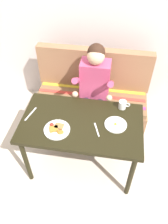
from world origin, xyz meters
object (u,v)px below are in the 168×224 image
Objects in this scene: coffee_mug at (123,105)px; knife at (31,114)px; table at (82,127)px; plate_breakfast at (57,129)px; couch at (91,101)px; person at (94,85)px; plate_eggs at (116,125)px; fork at (97,130)px.

knife is at bearing -165.01° from coffee_mug.
table is 0.27m from plate_breakfast.
plate_breakfast is (-0.21, -0.91, 0.41)m from couch.
table is at bearing -90.00° from couch.
person is 0.78m from plate_breakfast.
plate_breakfast is 0.57m from plate_eggs.
knife is at bearing -135.48° from person.
coffee_mug is (0.05, 0.26, 0.04)m from plate_eggs.
fork is (0.16, -0.08, 0.08)m from table.
couch is 1.19× the size of person.
coffee_mug is (0.34, -0.32, 0.04)m from person.
table is 7.06× the size of fork.
coffee_mug is (0.60, 0.41, 0.03)m from plate_breakfast.
knife is (-0.53, -0.74, 0.40)m from couch.
plate_eggs is at bearing -66.13° from couch.
knife is (-0.69, 0.10, 0.00)m from fork.
table is at bearing 12.71° from knife.
knife is (-0.86, 0.01, -0.01)m from plate_eggs.
coffee_mug is 0.69× the size of fork.
plate_breakfast is at bearing -12.34° from knife.
couch is 0.92m from plate_eggs.
couch reaches higher than table.
knife reaches higher than table.
coffee_mug reaches higher than knife.
person is at bearing -74.70° from couch.
plate_eggs is at bearing 14.38° from knife.
fork is 0.70m from knife.
coffee_mug is 0.41m from fork.
plate_breakfast is 1.25× the size of knife.
coffee_mug is at bearing 35.86° from fork.
coffee_mug is at bearing 34.31° from plate_breakfast.
plate_eggs is at bearing 6.09° from fork.
person is 0.64m from plate_eggs.
table is at bearing 33.71° from plate_breakfast.
couch is 5.78× the size of plate_breakfast.
person reaches higher than coffee_mug.
plate_breakfast is 0.73m from coffee_mug.
fork reaches higher than table.
person is (0.05, -0.17, 0.41)m from couch.
coffee_mug is (0.39, -0.50, 0.45)m from couch.
person reaches higher than plate_eggs.
fork is at bearing -153.18° from plate_eggs.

